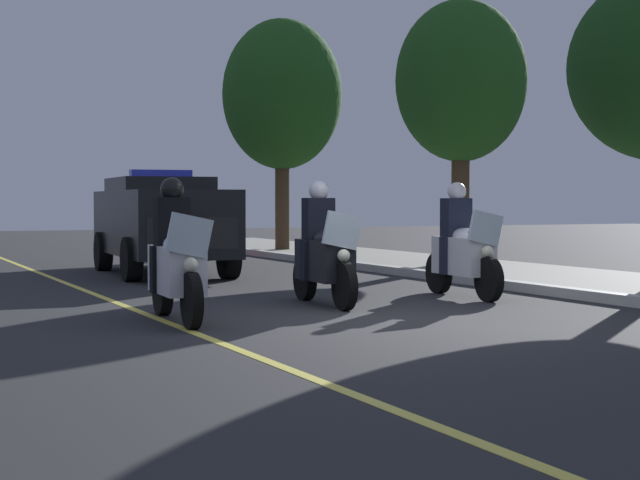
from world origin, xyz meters
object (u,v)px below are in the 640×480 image
police_motorcycle_trailing (462,251)px  police_suv (162,220)px  police_motorcycle_lead_left (176,263)px  cyclist_background (209,224)px  tree_far_back (461,82)px  tree_behind_suv (282,95)px  police_motorcycle_lead_right (324,254)px

police_motorcycle_trailing → police_suv: police_suv is taller
police_suv → police_motorcycle_lead_left: bearing=-14.7°
cyclist_background → tree_far_back: size_ratio=0.31×
police_suv → tree_behind_suv: (-6.71, 5.35, 3.31)m
police_motorcycle_trailing → police_motorcycle_lead_right: bearing=-86.4°
police_motorcycle_trailing → tree_far_back: bearing=147.5°
police_motorcycle_trailing → tree_far_back: size_ratio=0.37×
police_suv → cyclist_background: 6.26m
police_motorcycle_lead_right → tree_far_back: bearing=135.1°
tree_far_back → tree_behind_suv: tree_behind_suv is taller
police_motorcycle_trailing → police_suv: (-6.47, -2.75, 0.37)m
police_motorcycle_lead_left → police_motorcycle_trailing: size_ratio=1.00×
tree_far_back → tree_behind_suv: size_ratio=0.90×
police_motorcycle_lead_left → cyclist_background: (-13.21, 4.83, 0.14)m
police_suv → police_motorcycle_lead_right: bearing=3.5°
tree_far_back → tree_behind_suv: (-7.03, -1.32, 0.34)m
tree_far_back → police_motorcycle_trailing: bearing=-32.5°
police_motorcycle_lead_right → tree_far_back: tree_far_back is taller
police_motorcycle_lead_right → police_motorcycle_trailing: (-0.15, 2.35, 0.00)m
tree_behind_suv → police_motorcycle_lead_right: bearing=-20.4°
police_motorcycle_trailing → cyclist_background: bearing=179.7°
police_motorcycle_lead_right → tree_far_back: 9.49m
police_motorcycle_lead_left → police_motorcycle_trailing: bearing=103.7°
police_motorcycle_lead_left → tree_far_back: (-7.31, 8.67, 3.34)m
police_motorcycle_trailing → cyclist_background: 12.05m
police_motorcycle_trailing → tree_behind_suv: tree_behind_suv is taller
police_motorcycle_lead_right → police_motorcycle_trailing: 2.36m
police_suv → tree_behind_suv: tree_behind_suv is taller
police_suv → cyclist_background: bearing=153.1°
police_suv → tree_behind_suv: size_ratio=0.78×
police_suv → tree_far_back: (0.32, 6.67, 2.98)m
police_motorcycle_lead_right → police_motorcycle_trailing: same height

